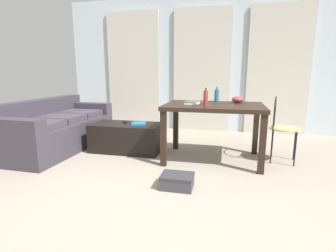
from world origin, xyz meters
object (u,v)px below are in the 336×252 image
(magazine, at_px, (139,124))
(bottle_near, at_px, (206,98))
(tv_remote_primary, at_px, (125,122))
(bowl, at_px, (238,99))
(bottle_far, at_px, (217,95))
(scissors, at_px, (233,106))
(wire_chair, at_px, (280,122))
(shoebox, at_px, (177,181))
(craft_table, at_px, (214,112))
(book_stack, at_px, (192,103))
(coffee_table, at_px, (127,137))
(couch, at_px, (57,129))

(magazine, bearing_deg, bottle_near, -29.68)
(bottle_near, xyz_separation_m, tv_remote_primary, (-1.23, 0.42, -0.42))
(bottle_near, bearing_deg, bowl, 49.75)
(bottle_far, xyz_separation_m, magazine, (-1.08, -0.24, -0.41))
(bottle_near, relative_size, scissors, 1.92)
(bowl, bearing_deg, tv_remote_primary, -178.36)
(bottle_far, bearing_deg, tv_remote_primary, -175.09)
(wire_chair, distance_m, bottle_far, 0.90)
(wire_chair, distance_m, bowl, 0.61)
(bowl, bearing_deg, shoebox, -115.78)
(magazine, bearing_deg, bowl, -5.75)
(tv_remote_primary, height_order, magazine, magazine)
(wire_chair, xyz_separation_m, shoebox, (-1.13, -1.10, -0.46))
(craft_table, relative_size, shoebox, 3.86)
(book_stack, xyz_separation_m, magazine, (-0.78, 0.09, -0.34))
(wire_chair, distance_m, shoebox, 1.64)
(wire_chair, bearing_deg, scissors, -152.70)
(coffee_table, distance_m, book_stack, 1.13)
(book_stack, distance_m, tv_remote_primary, 1.11)
(bowl, bearing_deg, coffee_table, -174.84)
(book_stack, distance_m, scissors, 0.55)
(bowl, xyz_separation_m, scissors, (-0.07, -0.43, -0.04))
(couch, height_order, bowl, bowl)
(bottle_far, bearing_deg, scissors, -66.67)
(coffee_table, height_order, bottle_near, bottle_near)
(craft_table, height_order, bottle_far, bottle_far)
(magazine, bearing_deg, coffee_table, 160.30)
(bottle_near, height_order, bowl, bottle_near)
(bottle_near, xyz_separation_m, magazine, (-0.97, 0.30, -0.42))
(tv_remote_primary, distance_m, shoebox, 1.60)
(bottle_far, bearing_deg, magazine, -167.72)
(couch, xyz_separation_m, book_stack, (2.07, 0.01, 0.46))
(scissors, bearing_deg, bottle_near, -174.51)
(tv_remote_primary, bearing_deg, bowl, -26.39)
(wire_chair, bearing_deg, craft_table, -171.34)
(craft_table, relative_size, wire_chair, 1.47)
(couch, bearing_deg, bowl, 5.60)
(couch, relative_size, book_stack, 6.78)
(bottle_far, xyz_separation_m, scissors, (0.22, -0.50, -0.09))
(book_stack, bearing_deg, bottle_near, -47.35)
(book_stack, height_order, scissors, book_stack)
(coffee_table, bearing_deg, shoebox, -47.88)
(tv_remote_primary, xyz_separation_m, shoebox, (1.03, -1.18, -0.35))
(couch, bearing_deg, craft_table, 0.32)
(bottle_near, relative_size, bottle_far, 1.08)
(magazine, bearing_deg, craft_table, -17.06)
(wire_chair, relative_size, magazine, 3.81)
(tv_remote_primary, bearing_deg, wire_chair, -29.96)
(coffee_table, height_order, tv_remote_primary, tv_remote_primary)
(couch, relative_size, bottle_near, 8.51)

